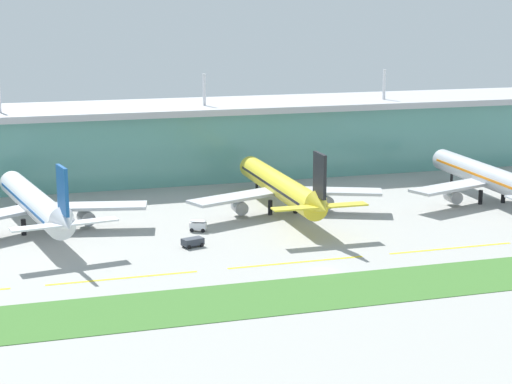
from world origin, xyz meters
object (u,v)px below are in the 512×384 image
airliner_far (490,177)px  baggage_cart (198,226)px  pushback_tug (193,242)px  airliner_middle (281,187)px  airliner_near (36,204)px

airliner_far → baggage_cart: 78.26m
pushback_tug → baggage_cart: bearing=71.4°
airliner_middle → baggage_cart: 26.60m
airliner_middle → baggage_cart: airliner_middle is taller
airliner_near → airliner_middle: 57.69m
airliner_far → pushback_tug: airliner_far is taller
baggage_cart → pushback_tug: size_ratio=0.82×
airliner_near → airliner_far: bearing=-1.8°
airliner_far → pushback_tug: (-81.82, -18.50, -5.35)m
baggage_cart → airliner_far: bearing=4.9°
baggage_cart → airliner_middle: bearing=26.3°
pushback_tug → airliner_near: bearing=143.9°
airliner_near → airliner_middle: bearing=1.4°
airliner_far → pushback_tug: size_ratio=12.61×
airliner_near → baggage_cart: 36.13m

